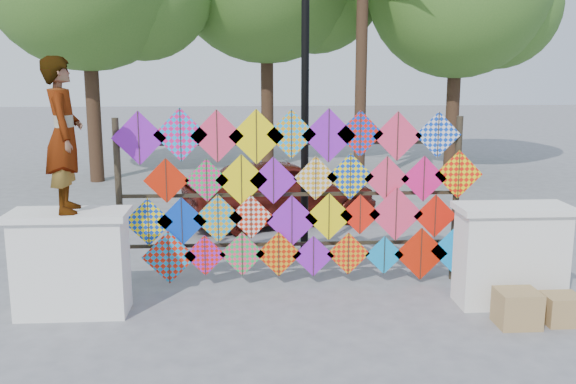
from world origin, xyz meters
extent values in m
plane|color=gray|center=(0.00, 0.00, 0.00)|extent=(80.00, 80.00, 0.00)
cube|color=white|center=(-2.70, -0.20, 0.60)|extent=(1.30, 0.55, 1.20)
cube|color=white|center=(-2.70, -0.20, 1.24)|extent=(1.40, 0.65, 0.08)
cube|color=white|center=(2.70, -0.20, 0.60)|extent=(1.30, 0.55, 1.20)
cube|color=white|center=(2.70, -0.20, 1.24)|extent=(1.40, 0.65, 0.08)
cylinder|color=#2B2418|center=(-2.30, 0.80, 1.15)|extent=(0.09, 0.09, 2.30)
cylinder|color=#2B2418|center=(2.30, 0.80, 1.15)|extent=(0.09, 0.09, 2.30)
cube|color=#2B2418|center=(0.00, 0.80, 0.55)|extent=(4.60, 0.04, 0.04)
cube|color=#2B2418|center=(0.00, 0.80, 1.25)|extent=(4.60, 0.04, 0.04)
cube|color=#2B2418|center=(0.00, 0.80, 1.95)|extent=(4.60, 0.04, 0.04)
cube|color=purple|center=(-1.99, 0.74, 2.04)|extent=(0.72, 0.01, 0.72)
cube|color=#2B2418|center=(-1.99, 0.73, 2.04)|extent=(0.01, 0.01, 0.71)
cube|color=#0B9EFE|center=(-1.45, 0.74, 2.08)|extent=(0.71, 0.01, 0.71)
cube|color=#2B2418|center=(-1.45, 0.73, 2.08)|extent=(0.01, 0.01, 0.70)
cube|color=#ED335D|center=(-0.97, 0.74, 2.06)|extent=(0.71, 0.01, 0.71)
cube|color=#2B2418|center=(-0.97, 0.73, 2.06)|extent=(0.01, 0.01, 0.69)
cube|color=yellow|center=(-0.45, 0.74, 2.05)|extent=(0.74, 0.01, 0.74)
cube|color=#2B2418|center=(-0.45, 0.73, 2.05)|extent=(0.01, 0.01, 0.73)
cube|color=#0B9EFE|center=(0.01, 0.74, 2.08)|extent=(0.66, 0.01, 0.66)
cube|color=#2B2418|center=(0.01, 0.73, 2.08)|extent=(0.01, 0.01, 0.65)
cube|color=purple|center=(0.51, 0.74, 2.06)|extent=(0.73, 0.01, 0.73)
cube|color=#2B2418|center=(0.51, 0.73, 2.06)|extent=(0.01, 0.01, 0.72)
cube|color=red|center=(0.93, 0.74, 2.08)|extent=(0.63, 0.01, 0.63)
cube|color=#2B2418|center=(0.93, 0.73, 2.08)|extent=(0.01, 0.01, 0.62)
cube|color=#ED335D|center=(1.44, 0.74, 2.04)|extent=(0.67, 0.01, 0.67)
cube|color=#2B2418|center=(1.44, 0.73, 2.04)|extent=(0.01, 0.01, 0.66)
cube|color=silver|center=(1.99, 0.74, 2.06)|extent=(0.63, 0.01, 0.63)
cube|color=#2B2418|center=(1.99, 0.73, 2.06)|extent=(0.01, 0.01, 0.62)
cube|color=red|center=(-1.65, 0.70, 1.48)|extent=(0.61, 0.01, 0.61)
cube|color=#2B2418|center=(-1.65, 0.69, 1.48)|extent=(0.01, 0.01, 0.59)
cube|color=green|center=(-1.12, 0.70, 1.47)|extent=(0.58, 0.01, 0.58)
cube|color=#2B2418|center=(-1.12, 0.69, 1.47)|extent=(0.01, 0.01, 0.57)
cube|color=yellow|center=(-0.66, 0.70, 1.47)|extent=(0.70, 0.01, 0.70)
cube|color=#2B2418|center=(-0.66, 0.69, 1.47)|extent=(0.01, 0.01, 0.68)
cube|color=purple|center=(-0.23, 0.70, 1.46)|extent=(0.64, 0.01, 0.64)
cube|color=#2B2418|center=(-0.23, 0.69, 1.46)|extent=(0.01, 0.01, 0.63)
cube|color=silver|center=(0.33, 0.70, 1.49)|extent=(0.60, 0.01, 0.60)
cube|color=#2B2418|center=(0.33, 0.69, 1.49)|extent=(0.01, 0.01, 0.59)
cube|color=yellow|center=(0.80, 0.70, 1.50)|extent=(0.64, 0.01, 0.64)
cube|color=#2B2418|center=(0.80, 0.69, 1.50)|extent=(0.01, 0.01, 0.63)
cube|color=#ED335D|center=(1.30, 0.70, 1.47)|extent=(0.62, 0.01, 0.62)
cube|color=#2B2418|center=(1.30, 0.69, 1.47)|extent=(0.01, 0.01, 0.61)
cube|color=#E8156D|center=(1.81, 0.70, 1.46)|extent=(0.63, 0.01, 0.63)
cube|color=#2B2418|center=(1.81, 0.69, 1.46)|extent=(0.01, 0.01, 0.62)
cube|color=yellow|center=(2.29, 0.70, 1.52)|extent=(0.66, 0.01, 0.66)
cube|color=#2B2418|center=(2.29, 0.69, 1.52)|extent=(0.01, 0.01, 0.65)
cube|color=yellow|center=(-1.90, 0.66, 0.93)|extent=(0.66, 0.01, 0.66)
cube|color=#2B2418|center=(-1.90, 0.65, 0.93)|extent=(0.01, 0.01, 0.64)
cube|color=#0839BF|center=(-1.46, 0.66, 0.93)|extent=(0.66, 0.01, 0.66)
cube|color=#2B2418|center=(-1.46, 0.65, 0.93)|extent=(0.01, 0.01, 0.65)
cube|color=#0D8DD1|center=(-0.98, 0.66, 0.96)|extent=(0.67, 0.01, 0.67)
cube|color=#2B2418|center=(-0.98, 0.65, 0.96)|extent=(0.01, 0.01, 0.65)
cube|color=red|center=(-0.54, 0.66, 0.98)|extent=(0.60, 0.01, 0.60)
cube|color=#2B2418|center=(-0.54, 0.65, 0.98)|extent=(0.01, 0.01, 0.59)
cube|color=purple|center=(0.01, 0.66, 0.91)|extent=(0.71, 0.01, 0.71)
cube|color=#2B2418|center=(0.01, 0.65, 0.91)|extent=(0.01, 0.01, 0.69)
cube|color=yellow|center=(0.51, 0.66, 0.96)|extent=(0.65, 0.01, 0.65)
cube|color=#2B2418|center=(0.51, 0.65, 0.96)|extent=(0.01, 0.01, 0.64)
cube|color=red|center=(0.94, 0.66, 0.99)|extent=(0.56, 0.01, 0.56)
cube|color=#2B2418|center=(0.94, 0.65, 0.99)|extent=(0.01, 0.01, 0.55)
cube|color=#ED335D|center=(1.43, 0.66, 0.99)|extent=(0.75, 0.01, 0.75)
cube|color=#2B2418|center=(1.43, 0.65, 0.99)|extent=(0.01, 0.01, 0.73)
cube|color=red|center=(1.98, 0.66, 0.95)|extent=(0.60, 0.01, 0.60)
cube|color=#2B2418|center=(1.98, 0.65, 0.95)|extent=(0.01, 0.01, 0.59)
cube|color=red|center=(-1.64, 0.62, 0.44)|extent=(0.73, 0.01, 0.73)
cube|color=#2B2418|center=(-1.64, 0.61, 0.44)|extent=(0.01, 0.01, 0.72)
cube|color=purple|center=(-1.16, 0.62, 0.46)|extent=(0.56, 0.01, 0.56)
cube|color=#2B2418|center=(-1.16, 0.61, 0.46)|extent=(0.01, 0.01, 0.55)
cube|color=green|center=(-0.66, 0.62, 0.47)|extent=(0.61, 0.01, 0.61)
cube|color=#2B2418|center=(-0.66, 0.61, 0.47)|extent=(0.01, 0.01, 0.60)
cube|color=red|center=(-0.17, 0.62, 0.46)|extent=(0.63, 0.01, 0.63)
cube|color=#2B2418|center=(-0.17, 0.61, 0.46)|extent=(0.01, 0.01, 0.62)
cube|color=purple|center=(0.30, 0.62, 0.42)|extent=(0.57, 0.01, 0.57)
cube|color=#2B2418|center=(0.30, 0.61, 0.42)|extent=(0.01, 0.01, 0.56)
cube|color=red|center=(0.78, 0.62, 0.45)|extent=(0.59, 0.01, 0.59)
cube|color=#2B2418|center=(0.78, 0.61, 0.45)|extent=(0.01, 0.01, 0.58)
cube|color=#0D8DD1|center=(1.28, 0.62, 0.42)|extent=(0.54, 0.01, 0.54)
cube|color=#2B2418|center=(1.28, 0.61, 0.42)|extent=(0.01, 0.01, 0.53)
cube|color=red|center=(1.79, 0.62, 0.43)|extent=(0.74, 0.01, 0.74)
cube|color=#2B2418|center=(1.79, 0.61, 0.43)|extent=(0.01, 0.01, 0.73)
cube|color=#0B9EFE|center=(2.28, 0.62, 0.47)|extent=(0.72, 0.01, 0.72)
cube|color=#2B2418|center=(2.28, 0.61, 0.47)|extent=(0.01, 0.01, 0.71)
cylinder|color=#442E1D|center=(-4.50, 9.00, 1.93)|extent=(0.36, 0.36, 3.85)
cylinder|color=#442E1D|center=(0.00, 11.00, 2.06)|extent=(0.36, 0.36, 4.12)
cylinder|color=#442E1D|center=(5.00, 9.50, 1.79)|extent=(0.36, 0.36, 3.58)
sphere|color=#386921|center=(6.20, 9.80, 4.54)|extent=(3.36, 3.36, 3.36)
cylinder|color=#442E1D|center=(2.20, 8.00, 2.75)|extent=(0.28, 0.28, 5.50)
imported|color=#99999E|center=(-2.69, -0.20, 2.18)|extent=(0.55, 0.73, 1.80)
imported|color=#53140E|center=(0.03, 4.22, 0.63)|extent=(3.99, 2.62, 1.26)
cylinder|color=black|center=(0.30, 2.00, 2.10)|extent=(0.12, 0.12, 4.20)
cube|color=tan|center=(2.53, -0.88, 0.21)|extent=(0.47, 0.42, 0.42)
cube|color=tan|center=(3.07, -0.85, 0.17)|extent=(0.41, 0.38, 0.35)
camera|label=1|loc=(-0.56, -7.72, 2.98)|focal=40.00mm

